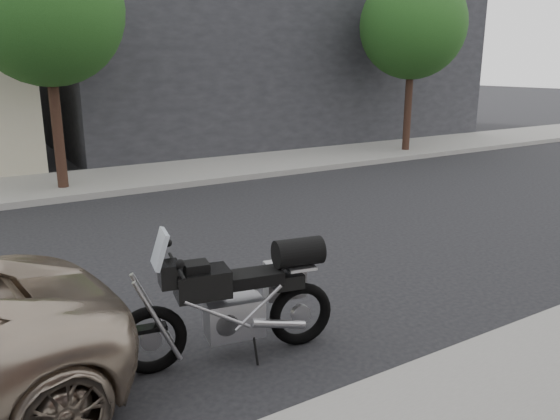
# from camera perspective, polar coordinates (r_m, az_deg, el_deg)

# --- Properties ---
(ground) EXTENTS (120.00, 120.00, 0.00)m
(ground) POSITION_cam_1_polar(r_m,az_deg,el_deg) (9.02, -1.70, -4.16)
(ground) COLOR black
(ground) RESTS_ON ground
(far_sidewalk) EXTENTS (44.00, 3.00, 0.15)m
(far_sidewalk) POSITION_cam_1_polar(r_m,az_deg,el_deg) (14.81, -14.40, 3.33)
(far_sidewalk) COLOR gray
(far_sidewalk) RESTS_ON ground
(far_building_dark) EXTENTS (16.00, 11.00, 7.00)m
(far_building_dark) POSITION_cam_1_polar(r_m,az_deg,el_deg) (23.72, -3.50, 16.35)
(far_building_dark) COLOR #242428
(far_building_dark) RESTS_ON ground
(street_tree_left) EXTENTS (3.40, 3.40, 5.70)m
(street_tree_left) POSITION_cam_1_polar(r_m,az_deg,el_deg) (18.86, 13.71, 18.24)
(street_tree_left) COLOR #352118
(street_tree_left) RESTS_ON far_sidewalk
(street_tree_mid) EXTENTS (3.40, 3.40, 5.70)m
(street_tree_mid) POSITION_cam_1_polar(r_m,az_deg,el_deg) (13.62, -23.38, 18.84)
(street_tree_mid) COLOR #352118
(street_tree_mid) RESTS_ON far_sidewalk
(motorcycle) EXTENTS (2.29, 0.81, 1.46)m
(motorcycle) POSITION_cam_1_polar(r_m,az_deg,el_deg) (5.71, -3.94, -9.19)
(motorcycle) COLOR black
(motorcycle) RESTS_ON ground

